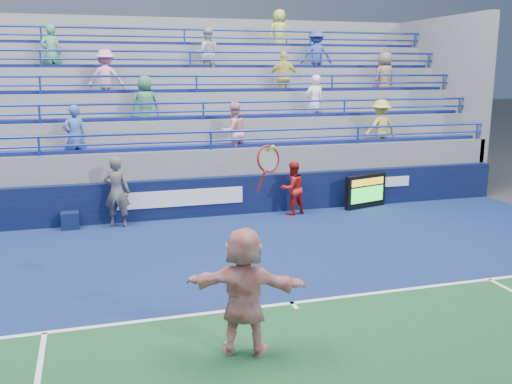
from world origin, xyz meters
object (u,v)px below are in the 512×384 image
object	(u,v)px
judge_chair	(70,219)
ball_girl	(293,188)
line_judge	(117,192)
tennis_player	(244,291)
serve_speed_board	(365,191)

from	to	relation	value
judge_chair	ball_girl	size ratio (longest dim) A/B	0.52
judge_chair	line_judge	world-z (taller)	line_judge
judge_chair	tennis_player	distance (m)	8.11
line_judge	ball_girl	xyz separation A→B (m)	(4.83, -0.06, -0.18)
judge_chair	ball_girl	world-z (taller)	ball_girl
line_judge	tennis_player	bearing A→B (deg)	118.67
line_judge	ball_girl	size ratio (longest dim) A/B	1.23
serve_speed_board	judge_chair	world-z (taller)	serve_speed_board
judge_chair	line_judge	xyz separation A→B (m)	(1.20, -0.16, 0.68)
serve_speed_board	judge_chair	xyz separation A→B (m)	(-8.38, 0.10, -0.25)
tennis_player	ball_girl	size ratio (longest dim) A/B	2.00
serve_speed_board	tennis_player	distance (m)	9.53
tennis_player	judge_chair	bearing A→B (deg)	108.70
line_judge	ball_girl	bearing A→B (deg)	-162.48
judge_chair	ball_girl	bearing A→B (deg)	-2.05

